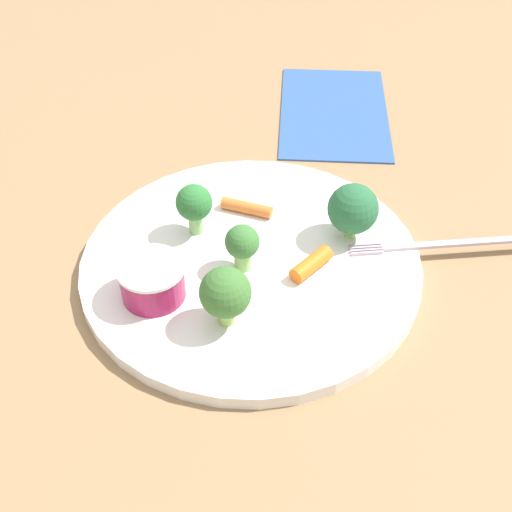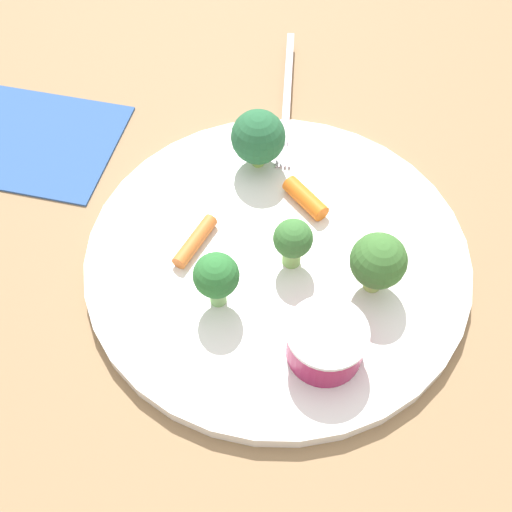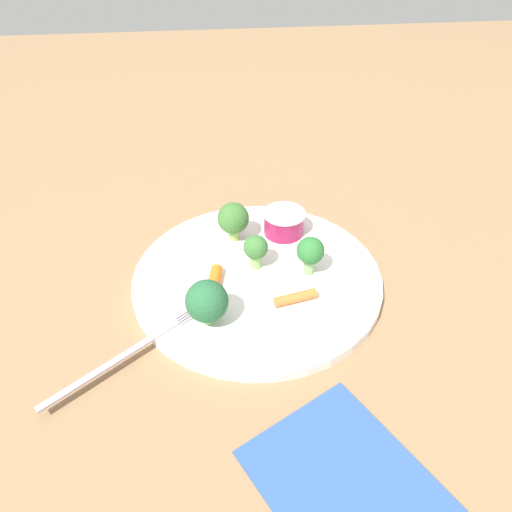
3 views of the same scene
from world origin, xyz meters
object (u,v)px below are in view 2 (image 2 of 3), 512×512
plate (277,257)px  broccoli_floret_1 (295,238)px  broccoli_floret_0 (216,277)px  napkin (7,135)px  sauce_cup (326,342)px  broccoli_floret_3 (378,262)px  carrot_stick_0 (305,198)px  carrot_stick_1 (195,241)px  broccoli_floret_2 (258,137)px  fork (287,97)px

plate → broccoli_floret_1: 0.03m
broccoli_floret_0 → napkin: bearing=178.4°
sauce_cup → broccoli_floret_3: (-0.01, 0.06, 0.02)m
carrot_stick_0 → broccoli_floret_0: bearing=-85.7°
sauce_cup → carrot_stick_1: (-0.13, 0.01, -0.01)m
napkin → sauce_cup: bearing=1.4°
broccoli_floret_0 → broccoli_floret_1: size_ratio=1.12×
broccoli_floret_3 → carrot_stick_1: (-0.12, -0.06, -0.03)m
sauce_cup → napkin: sauce_cup is taller
plate → carrot_stick_1: (-0.05, -0.04, 0.01)m
broccoli_floret_1 → sauce_cup: bearing=-36.3°
plate → broccoli_floret_2: (-0.07, 0.06, 0.04)m
carrot_stick_1 → fork: bearing=106.5°
carrot_stick_0 → napkin: size_ratio=0.21×
broccoli_floret_0 → fork: bearing=116.2°
fork → napkin: fork is taller
broccoli_floret_0 → carrot_stick_1: (-0.05, 0.02, -0.02)m
plate → napkin: 0.27m
broccoli_floret_3 → carrot_stick_0: bearing=160.8°
broccoli_floret_2 → carrot_stick_0: size_ratio=1.27×
carrot_stick_1 → napkin: bearing=-175.6°
broccoli_floret_0 → napkin: (-0.26, 0.01, -0.04)m
plate → fork: size_ratio=1.94×
sauce_cup → carrot_stick_0: 0.13m
napkin → carrot_stick_0: bearing=22.0°
broccoli_floret_2 → carrot_stick_1: broccoli_floret_2 is taller
sauce_cup → napkin: (-0.34, -0.01, -0.03)m
plate → carrot_stick_1: bearing=-145.1°
broccoli_floret_2 → napkin: size_ratio=0.27×
napkin → carrot_stick_1: bearing=4.4°
carrot_stick_0 → broccoli_floret_3: bearing=-19.2°
broccoli_floret_3 → carrot_stick_0: size_ratio=1.26×
plate → sauce_cup: sauce_cup is taller
plate → broccoli_floret_2: 0.10m
sauce_cup → carrot_stick_1: bearing=176.2°
broccoli_floret_1 → broccoli_floret_3: (0.06, 0.02, 0.00)m
broccoli_floret_3 → sauce_cup: bearing=-84.7°
broccoli_floret_0 → napkin: 0.26m
carrot_stick_0 → carrot_stick_1: bearing=-113.6°
sauce_cup → fork: bearing=134.6°
plate → fork: fork is taller
fork → carrot_stick_1: bearing=-73.5°
carrot_stick_0 → fork: 0.12m
plate → broccoli_floret_2: bearing=139.7°
broccoli_floret_0 → carrot_stick_1: 0.06m
broccoli_floret_2 → sauce_cup: bearing=-35.2°
plate → broccoli_floret_3: (0.07, 0.02, 0.04)m
plate → broccoli_floret_3: 0.08m
broccoli_floret_2 → carrot_stick_0: 0.06m
broccoli_floret_0 → plate: bearing=85.1°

